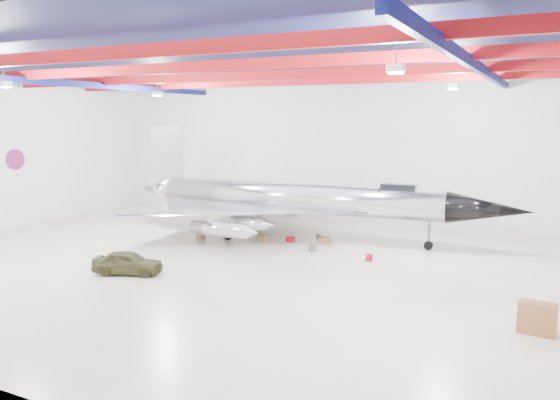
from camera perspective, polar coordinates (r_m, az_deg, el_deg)
The scene contains 16 objects.
floor at distance 30.15m, azimuth -4.42°, elevation -6.85°, with size 40.00×40.00×0.00m, color #B9AB93.
wall_back at distance 42.70m, azimuth 5.91°, elevation 5.18°, with size 40.00×40.00×0.00m, color silver.
ceiling at distance 29.21m, azimuth -4.68°, elevation 14.43°, with size 40.00×40.00×0.00m, color #0A0F38.
ceiling_structure at distance 29.15m, azimuth -4.66°, elevation 13.11°, with size 39.50×29.50×1.08m.
wall_roundel at distance 44.18m, azimuth -25.91°, elevation 3.83°, with size 1.50×1.50×0.10m, color #B21414.
jet_aircraft at distance 36.46m, azimuth 1.61°, elevation -0.22°, with size 27.18×16.40×7.41m.
jeep at distance 29.44m, azimuth -15.62°, elevation -6.31°, with size 1.44×3.57×1.22m, color #3C3D1E.
desk at distance 22.97m, azimuth 25.29°, elevation -11.10°, with size 1.32×0.66×1.21m, color brown.
crate_ply at distance 36.99m, azimuth -8.27°, elevation -3.72°, with size 0.51×0.41×0.36m, color olive.
toolbox_red at distance 35.66m, azimuth 1.10°, elevation -4.12°, with size 0.48×0.38×0.34m, color maroon.
engine_drum at distance 33.15m, azimuth 3.42°, elevation -5.01°, with size 0.50×0.50×0.45m, color #59595B.
parts_bin at distance 35.20m, azimuth 4.80°, elevation -4.22°, with size 0.63×0.50×0.44m, color olive.
crate_small at distance 37.11m, azimuth -5.75°, elevation -3.71°, with size 0.38×0.30×0.26m, color #59595B.
tool_chest at distance 31.36m, azimuth 9.29°, elevation -5.96°, with size 0.43×0.43×0.39m, color maroon.
oil_barrel at distance 35.70m, azimuth -1.79°, elevation -4.03°, with size 0.61×0.49×0.43m, color olive.
spares_box at distance 36.60m, azimuth 4.01°, elevation -3.81°, with size 0.36×0.36×0.32m, color #59595B.
Camera 1 is at (14.98, -24.90, 8.04)m, focal length 35.00 mm.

